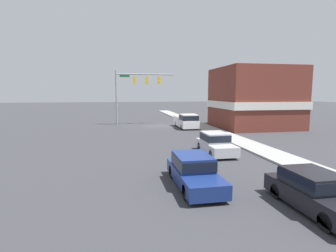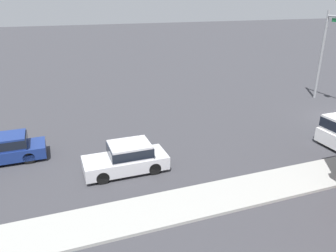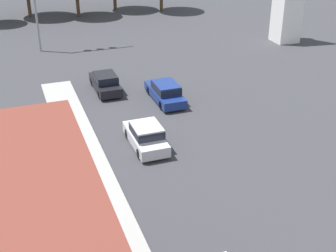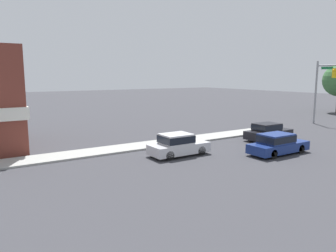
% 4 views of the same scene
% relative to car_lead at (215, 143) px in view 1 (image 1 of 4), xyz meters
% --- Properties ---
extents(ground_plane, '(200.00, 200.00, 0.00)m').
position_rel_car_lead_xyz_m(ground_plane, '(1.75, -17.22, -0.82)').
color(ground_plane, '#38383D').
extents(sidewalk_curb, '(2.40, 60.00, 0.14)m').
position_rel_car_lead_xyz_m(sidewalk_curb, '(-3.95, -17.22, -0.75)').
color(sidewalk_curb, '#9E9E99').
rests_on(sidewalk_curb, ground).
extents(near_signal_assembly, '(8.41, 0.49, 7.70)m').
position_rel_car_lead_xyz_m(near_signal_assembly, '(4.66, -19.49, 4.90)').
color(near_signal_assembly, gray).
rests_on(near_signal_assembly, ground).
extents(car_lead, '(1.85, 4.37, 1.59)m').
position_rel_car_lead_xyz_m(car_lead, '(0.00, 0.00, 0.00)').
color(car_lead, black).
rests_on(car_lead, ground).
extents(car_second_ahead, '(1.76, 4.52, 1.51)m').
position_rel_car_lead_xyz_m(car_second_ahead, '(-0.33, 9.87, -0.04)').
color(car_second_ahead, black).
rests_on(car_second_ahead, ground).
extents(car_oncoming, '(1.80, 4.87, 1.52)m').
position_rel_car_lead_xyz_m(car_oncoming, '(3.55, 6.35, -0.03)').
color(car_oncoming, black).
rests_on(car_oncoming, ground).
extents(pickup_truck_parked, '(2.08, 5.74, 1.89)m').
position_rel_car_lead_xyz_m(pickup_truck_parked, '(-1.51, -14.38, 0.11)').
color(pickup_truck_parked, black).
rests_on(pickup_truck_parked, ground).
extents(construction_barrel, '(0.58, 0.58, 1.04)m').
position_rel_car_lead_xyz_m(construction_barrel, '(-2.15, -20.83, -0.29)').
color(construction_barrel, orange).
rests_on(construction_barrel, ground).
extents(corner_brick_building, '(9.88, 9.48, 7.81)m').
position_rel_car_lead_xyz_m(corner_brick_building, '(-10.44, -13.54, 2.99)').
color(corner_brick_building, brown).
rests_on(corner_brick_building, ground).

